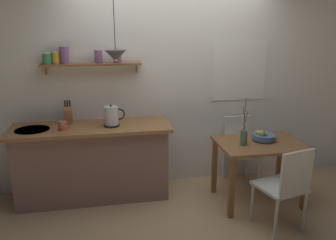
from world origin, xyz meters
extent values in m
plane|color=tan|center=(0.00, 0.00, 0.00)|extent=(14.00, 14.00, 0.00)
cube|color=white|center=(0.20, 0.65, 1.35)|extent=(6.80, 0.10, 2.70)
cube|color=white|center=(0.90, 0.59, 1.46)|extent=(0.73, 0.01, 0.76)
cube|color=silver|center=(0.90, 0.60, 1.46)|extent=(0.67, 0.01, 0.70)
cube|color=gray|center=(-1.00, 0.32, 0.44)|extent=(1.74, 0.52, 0.87)
cube|color=#9E6B3D|center=(-1.00, 0.30, 0.89)|extent=(1.83, 0.63, 0.04)
cylinder|color=#B7BABF|center=(-1.64, 0.28, 0.91)|extent=(0.38, 0.38, 0.01)
cube|color=brown|center=(-0.95, 0.49, 1.60)|extent=(1.15, 0.18, 0.02)
cube|color=#99754C|center=(-1.48, 0.57, 1.54)|extent=(0.02, 0.06, 0.12)
cube|color=#99754C|center=(-0.43, 0.57, 1.54)|extent=(0.02, 0.06, 0.12)
cylinder|color=#388E56|center=(-1.44, 0.49, 1.67)|extent=(0.10, 0.10, 0.12)
cylinder|color=silver|center=(-1.44, 0.49, 1.73)|extent=(0.11, 0.11, 0.01)
cylinder|color=gold|center=(-1.35, 0.49, 1.68)|extent=(0.09, 0.09, 0.13)
cylinder|color=silver|center=(-1.35, 0.49, 1.75)|extent=(0.09, 0.09, 0.01)
cylinder|color=#7F5689|center=(-1.25, 0.49, 1.71)|extent=(0.10, 0.10, 0.19)
cylinder|color=silver|center=(-1.25, 0.49, 1.81)|extent=(0.11, 0.11, 0.01)
cylinder|color=#7F5689|center=(-0.87, 0.49, 1.68)|extent=(0.09, 0.09, 0.15)
cylinder|color=silver|center=(-0.87, 0.49, 1.76)|extent=(0.10, 0.10, 0.01)
cylinder|color=#7F5689|center=(-0.66, 0.49, 1.67)|extent=(0.10, 0.10, 0.12)
cylinder|color=silver|center=(-0.66, 0.49, 1.74)|extent=(0.10, 0.10, 0.01)
cube|color=brown|center=(0.90, -0.14, 0.72)|extent=(0.97, 0.69, 0.03)
cube|color=brown|center=(0.47, -0.43, 0.35)|extent=(0.06, 0.06, 0.71)
cube|color=brown|center=(1.34, -0.43, 0.35)|extent=(0.06, 0.06, 0.71)
cube|color=brown|center=(0.47, 0.16, 0.35)|extent=(0.06, 0.06, 0.71)
cube|color=brown|center=(1.34, 0.16, 0.35)|extent=(0.06, 0.06, 0.71)
cube|color=silver|center=(0.89, -0.67, 0.45)|extent=(0.52, 0.52, 0.03)
cube|color=silver|center=(0.93, -0.87, 0.69)|extent=(0.38, 0.12, 0.44)
cylinder|color=silver|center=(1.02, -0.45, 0.22)|extent=(0.03, 0.03, 0.44)
cylinder|color=silver|center=(0.66, -0.54, 0.22)|extent=(0.03, 0.03, 0.44)
cylinder|color=silver|center=(1.11, -0.81, 0.22)|extent=(0.03, 0.03, 0.44)
cylinder|color=silver|center=(0.75, -0.90, 0.22)|extent=(0.03, 0.03, 0.44)
cube|color=white|center=(0.90, 0.34, 0.43)|extent=(0.41, 0.43, 0.03)
cube|color=white|center=(0.90, 0.54, 0.66)|extent=(0.35, 0.04, 0.43)
cylinder|color=white|center=(0.73, 0.15, 0.21)|extent=(0.03, 0.03, 0.42)
cylinder|color=white|center=(1.08, 0.16, 0.21)|extent=(0.03, 0.03, 0.42)
cylinder|color=white|center=(0.73, 0.52, 0.21)|extent=(0.03, 0.03, 0.42)
cylinder|color=white|center=(1.07, 0.53, 0.21)|extent=(0.03, 0.03, 0.42)
cylinder|color=#51759E|center=(0.97, -0.08, 0.75)|extent=(0.12, 0.12, 0.01)
cylinder|color=#51759E|center=(0.97, -0.08, 0.78)|extent=(0.27, 0.27, 0.06)
ellipsoid|color=yellow|center=(0.94, -0.08, 0.83)|extent=(0.14, 0.15, 0.04)
sphere|color=#8EA84C|center=(0.93, -0.12, 0.84)|extent=(0.07, 0.07, 0.07)
cylinder|color=#567056|center=(0.68, -0.17, 0.83)|extent=(0.08, 0.08, 0.17)
cylinder|color=brown|center=(0.67, -0.18, 1.05)|extent=(0.06, 0.03, 0.28)
cylinder|color=brown|center=(0.68, -0.17, 1.09)|extent=(0.02, 0.03, 0.36)
cylinder|color=brown|center=(0.69, -0.17, 1.02)|extent=(0.06, 0.02, 0.22)
cylinder|color=black|center=(-0.76, 0.26, 0.92)|extent=(0.18, 0.18, 0.02)
cylinder|color=silver|center=(-0.76, 0.26, 1.04)|extent=(0.16, 0.16, 0.21)
sphere|color=black|center=(-0.76, 0.26, 1.15)|extent=(0.02, 0.02, 0.02)
cone|color=silver|center=(-0.86, 0.26, 1.08)|extent=(0.04, 0.04, 0.04)
torus|color=black|center=(-0.67, 0.26, 1.05)|extent=(0.14, 0.02, 0.14)
cube|color=tan|center=(-1.26, 0.46, 1.02)|extent=(0.09, 0.16, 0.21)
cylinder|color=black|center=(-1.28, 0.44, 1.16)|extent=(0.02, 0.04, 0.08)
cylinder|color=black|center=(-1.26, 0.44, 1.16)|extent=(0.02, 0.04, 0.08)
cylinder|color=black|center=(-1.23, 0.44, 1.16)|extent=(0.02, 0.04, 0.08)
cylinder|color=#C6664C|center=(-1.30, 0.21, 0.96)|extent=(0.09, 0.09, 0.10)
torus|color=#C6664C|center=(-1.25, 0.21, 0.96)|extent=(0.07, 0.01, 0.07)
cylinder|color=black|center=(-0.68, 0.24, 2.04)|extent=(0.01, 0.01, 0.52)
cone|color=#4C5156|center=(-0.68, 0.24, 1.71)|extent=(0.24, 0.24, 0.12)
sphere|color=white|center=(-0.68, 0.24, 1.67)|extent=(0.04, 0.04, 0.04)
camera|label=1|loc=(-0.81, -3.53, 2.05)|focal=36.12mm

